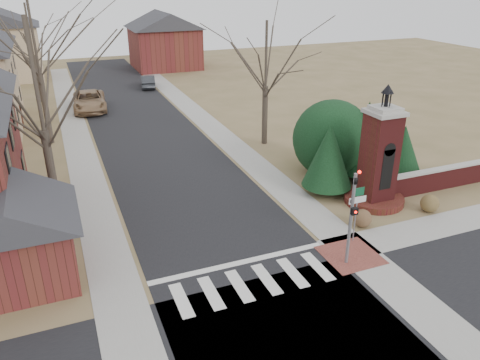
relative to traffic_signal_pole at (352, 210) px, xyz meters
name	(u,v)px	position (x,y,z in m)	size (l,w,h in m)	color
ground	(261,294)	(-4.30, -0.57, -2.59)	(120.00, 120.00, 0.00)	brown
main_street	(146,131)	(-4.30, 21.43, -2.58)	(8.00, 70.00, 0.01)	black
cross_street	(298,346)	(-4.30, -3.57, -2.58)	(120.00, 8.00, 0.01)	black
crosswalk_zone	(253,282)	(-4.30, 0.23, -2.58)	(8.00, 2.20, 0.02)	silver
stop_bar	(239,263)	(-4.30, 1.73, -2.58)	(8.00, 0.35, 0.02)	silver
sidewalk_right_main	(209,124)	(0.90, 21.43, -2.58)	(2.00, 60.00, 0.02)	gray
sidewalk_left	(77,139)	(-9.50, 21.43, -2.58)	(2.00, 60.00, 0.02)	gray
curb_apron	(350,255)	(0.50, 0.43, -2.57)	(2.40, 2.40, 0.02)	brown
traffic_signal_pole	(352,210)	(0.00, 0.00, 0.00)	(0.28, 0.41, 4.50)	slate
sign_post	(357,204)	(1.29, 1.41, -0.64)	(0.90, 0.07, 2.75)	slate
brick_gate_monument	(378,165)	(4.70, 4.42, -0.42)	(3.20, 3.20, 6.47)	maroon
brick_garden_wall	(439,178)	(9.20, 4.43, -1.93)	(7.50, 0.50, 1.30)	maroon
garage_left	(16,232)	(-12.82, 3.92, -0.35)	(4.80, 4.80, 4.29)	maroon
house_distant_right	(164,39)	(3.69, 47.42, 1.06)	(8.80, 8.80, 7.30)	maroon
evergreen_near	(329,155)	(2.90, 6.43, -0.29)	(2.80, 2.80, 4.10)	#473D33
evergreen_mid	(366,136)	(6.20, 7.63, 0.01)	(3.40, 3.40, 4.70)	#473D33
evergreen_far	(403,148)	(8.20, 6.63, -0.69)	(2.40, 2.40, 3.30)	#473D33
evergreen_mass	(332,136)	(4.70, 8.93, -0.19)	(4.80, 4.80, 4.80)	black
bare_tree_0	(33,68)	(-11.30, 8.43, 5.11)	(8.05, 8.05, 11.15)	#473D33
bare_tree_1	(32,29)	(-11.30, 21.43, 5.44)	(8.40, 8.40, 11.64)	#473D33
bare_tree_2	(28,26)	(-11.80, 34.43, 4.44)	(7.35, 7.35, 10.19)	#473D33
bare_tree_3	(266,50)	(3.20, 15.43, 4.10)	(7.00, 7.00, 9.70)	#473D33
pickup_truck	(89,101)	(-7.70, 29.58, -1.74)	(2.79, 6.06, 1.68)	#967452
distant_car	(148,81)	(-0.90, 36.65, -1.92)	(1.40, 4.03, 1.33)	#313438
dry_shrub_left	(362,218)	(2.50, 2.43, -2.13)	(0.91, 0.91, 0.91)	brown
dry_shrub_right	(430,203)	(6.70, 2.43, -2.11)	(0.95, 0.95, 0.95)	brown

